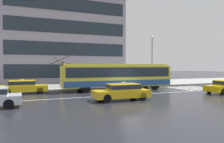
{
  "coord_description": "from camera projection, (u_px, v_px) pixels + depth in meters",
  "views": [
    {
      "loc": [
        -9.3,
        -18.49,
        2.62
      ],
      "look_at": [
        -0.56,
        2.94,
        2.05
      ],
      "focal_mm": 33.9,
      "sensor_mm": 36.0,
      "label": 1
    }
  ],
  "objects": [
    {
      "name": "ground_plane",
      "position": [
        129.0,
        93.0,
        20.69
      ],
      "size": [
        160.0,
        160.0,
        0.0
      ],
      "primitive_type": "plane",
      "color": "#24242A"
    },
    {
      "name": "sidewalk_slab",
      "position": [
        98.0,
        84.0,
        29.62
      ],
      "size": [
        80.0,
        10.0,
        0.14
      ],
      "primitive_type": "cube",
      "color": "gray",
      "rests_on": "ground_plane"
    },
    {
      "name": "crosswalk_stripe_edge_near",
      "position": [
        180.0,
        89.0,
        24.68
      ],
      "size": [
        0.44,
        4.4,
        0.01
      ],
      "primitive_type": "cube",
      "color": "beige",
      "rests_on": "ground_plane"
    },
    {
      "name": "crosswalk_stripe_inner_a",
      "position": [
        186.0,
        88.0,
        25.02
      ],
      "size": [
        0.44,
        4.4,
        0.01
      ],
      "primitive_type": "cube",
      "color": "beige",
      "rests_on": "ground_plane"
    },
    {
      "name": "crosswalk_stripe_center",
      "position": [
        192.0,
        88.0,
        25.36
      ],
      "size": [
        0.44,
        4.4,
        0.01
      ],
      "primitive_type": "cube",
      "color": "beige",
      "rests_on": "ground_plane"
    },
    {
      "name": "crosswalk_stripe_inner_b",
      "position": [
        197.0,
        88.0,
        25.7
      ],
      "size": [
        0.44,
        4.4,
        0.01
      ],
      "primitive_type": "cube",
      "color": "beige",
      "rests_on": "ground_plane"
    },
    {
      "name": "crosswalk_stripe_edge_far",
      "position": [
        203.0,
        87.0,
        26.04
      ],
      "size": [
        0.44,
        4.4,
        0.01
      ],
      "primitive_type": "cube",
      "color": "beige",
      "rests_on": "ground_plane"
    },
    {
      "name": "lane_centre_line",
      "position": [
        134.0,
        94.0,
        19.58
      ],
      "size": [
        72.0,
        0.14,
        0.01
      ],
      "primitive_type": "cube",
      "color": "silver",
      "rests_on": "ground_plane"
    },
    {
      "name": "trolleybus",
      "position": [
        117.0,
        76.0,
        23.53
      ],
      "size": [
        13.33,
        3.03,
        4.99
      ],
      "color": "gold",
      "rests_on": "ground_plane"
    },
    {
      "name": "taxi_queued_behind_bus",
      "position": [
        24.0,
        86.0,
        20.21
      ],
      "size": [
        4.31,
        1.89,
        1.39
      ],
      "color": "yellow",
      "rests_on": "ground_plane"
    },
    {
      "name": "taxi_oncoming_near",
      "position": [
        122.0,
        91.0,
        16.36
      ],
      "size": [
        4.39,
        1.83,
        1.39
      ],
      "color": "gold",
      "rests_on": "ground_plane"
    },
    {
      "name": "bus_shelter",
      "position": [
        88.0,
        71.0,
        26.11
      ],
      "size": [
        3.75,
        1.82,
        2.54
      ],
      "color": "gray",
      "rests_on": "sidewalk_slab"
    },
    {
      "name": "pedestrian_at_shelter",
      "position": [
        89.0,
        74.0,
        26.37
      ],
      "size": [
        1.16,
        1.16,
        1.96
      ],
      "color": "#484C4D",
      "rests_on": "sidewalk_slab"
    },
    {
      "name": "pedestrian_approaching_curb",
      "position": [
        106.0,
        73.0,
        26.8
      ],
      "size": [
        1.13,
        1.13,
        2.01
      ],
      "color": "brown",
      "rests_on": "sidewalk_slab"
    },
    {
      "name": "pedestrian_walking_past",
      "position": [
        108.0,
        73.0,
        25.76
      ],
      "size": [
        1.39,
        1.39,
        2.05
      ],
      "color": "#53514B",
      "rests_on": "sidewalk_slab"
    },
    {
      "name": "street_lamp",
      "position": [
        152.0,
        56.0,
        27.8
      ],
      "size": [
        0.6,
        0.32,
        6.5
      ],
      "color": "gray",
      "rests_on": "sidewalk_slab"
    },
    {
      "name": "street_tree_bare",
      "position": [
        63.0,
        72.0,
        26.11
      ],
      "size": [
        2.01,
        0.81,
        3.66
      ],
      "color": "#4D4A34",
      "rests_on": "sidewalk_slab"
    },
    {
      "name": "office_tower_corner_left",
      "position": [
        62.0,
        32.0,
        38.67
      ],
      "size": [
        19.82,
        13.16,
        17.6
      ],
      "color": "#968C9F",
      "rests_on": "ground_plane"
    }
  ]
}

